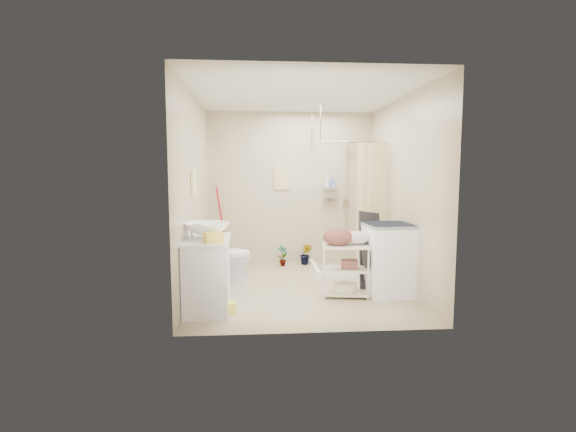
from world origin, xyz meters
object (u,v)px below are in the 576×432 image
(toilet, at_px, (226,255))
(laundry_rack, at_px, (345,265))
(vanity, at_px, (208,273))
(washing_machine, at_px, (389,259))

(toilet, xyz_separation_m, laundry_rack, (1.58, -0.91, 0.03))
(vanity, relative_size, laundry_rack, 1.17)
(vanity, relative_size, washing_machine, 1.02)
(toilet, height_order, laundry_rack, laundry_rack)
(vanity, xyz_separation_m, toilet, (0.12, 1.25, -0.04))
(toilet, distance_m, laundry_rack, 1.82)
(toilet, bearing_deg, washing_machine, -115.07)
(washing_machine, bearing_deg, vanity, -171.91)
(vanity, bearing_deg, toilet, 82.29)
(toilet, distance_m, washing_machine, 2.33)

